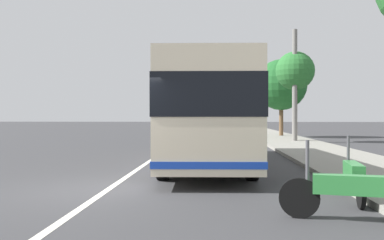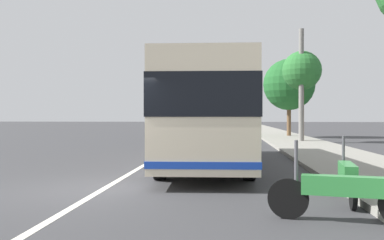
{
  "view_description": "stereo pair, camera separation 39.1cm",
  "coord_description": "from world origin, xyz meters",
  "px_view_note": "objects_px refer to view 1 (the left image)",
  "views": [
    {
      "loc": [
        -9.17,
        -2.43,
        1.67
      ],
      "look_at": [
        4.18,
        -1.67,
        1.54
      ],
      "focal_mm": 38.76,
      "sensor_mm": 36.0,
      "label": 1
    },
    {
      "loc": [
        -9.15,
        -2.82,
        1.67
      ],
      "look_at": [
        4.18,
        -1.67,
        1.54
      ],
      "focal_mm": 38.76,
      "sensor_mm": 36.0,
      "label": 2
    }
  ],
  "objects_px": {
    "motorcycle_angled": "(353,177)",
    "car_behind_bus": "(210,124)",
    "motorcycle_by_tree": "(353,191)",
    "utility_pole": "(295,86)",
    "car_ahead_same_lane": "(220,126)",
    "roadside_tree_far_block": "(281,85)",
    "car_oncoming": "(177,125)",
    "car_far_distant": "(218,125)",
    "coach_bus": "(206,112)",
    "roadside_tree_mid_block": "(295,72)"
  },
  "relations": [
    {
      "from": "car_behind_bus",
      "to": "utility_pole",
      "type": "xyz_separation_m",
      "value": [
        -23.56,
        -5.53,
        2.83
      ]
    },
    {
      "from": "motorcycle_by_tree",
      "to": "motorcycle_angled",
      "type": "bearing_deg",
      "value": -95.41
    },
    {
      "from": "motorcycle_by_tree",
      "to": "motorcycle_angled",
      "type": "xyz_separation_m",
      "value": [
        1.67,
        -0.55,
        -0.01
      ]
    },
    {
      "from": "coach_bus",
      "to": "motorcycle_by_tree",
      "type": "relative_size",
      "value": 4.65
    },
    {
      "from": "car_behind_bus",
      "to": "utility_pole",
      "type": "bearing_deg",
      "value": -162.69
    },
    {
      "from": "car_far_distant",
      "to": "roadside_tree_mid_block",
      "type": "relative_size",
      "value": 0.73
    },
    {
      "from": "car_far_distant",
      "to": "car_behind_bus",
      "type": "distance_m",
      "value": 6.33
    },
    {
      "from": "coach_bus",
      "to": "car_ahead_same_lane",
      "type": "distance_m",
      "value": 23.07
    },
    {
      "from": "motorcycle_by_tree",
      "to": "car_ahead_same_lane",
      "type": "xyz_separation_m",
      "value": [
        30.54,
        1.75,
        0.27
      ]
    },
    {
      "from": "motorcycle_angled",
      "to": "roadside_tree_far_block",
      "type": "height_order",
      "value": "roadside_tree_far_block"
    },
    {
      "from": "car_far_distant",
      "to": "motorcycle_by_tree",
      "type": "bearing_deg",
      "value": -178.67
    },
    {
      "from": "roadside_tree_far_block",
      "to": "utility_pole",
      "type": "bearing_deg",
      "value": 177.85
    },
    {
      "from": "car_far_distant",
      "to": "car_oncoming",
      "type": "bearing_deg",
      "value": 51.12
    },
    {
      "from": "coach_bus",
      "to": "utility_pole",
      "type": "xyz_separation_m",
      "value": [
        11.83,
        -5.23,
        1.7
      ]
    },
    {
      "from": "motorcycle_angled",
      "to": "utility_pole",
      "type": "relative_size",
      "value": 0.3
    },
    {
      "from": "motorcycle_angled",
      "to": "roadside_tree_far_block",
      "type": "relative_size",
      "value": 0.34
    },
    {
      "from": "motorcycle_angled",
      "to": "roadside_tree_mid_block",
      "type": "height_order",
      "value": "roadside_tree_mid_block"
    },
    {
      "from": "car_oncoming",
      "to": "car_behind_bus",
      "type": "bearing_deg",
      "value": 125.87
    },
    {
      "from": "motorcycle_angled",
      "to": "car_oncoming",
      "type": "relative_size",
      "value": 0.49
    },
    {
      "from": "utility_pole",
      "to": "car_behind_bus",
      "type": "bearing_deg",
      "value": 13.21
    },
    {
      "from": "car_ahead_same_lane",
      "to": "roadside_tree_far_block",
      "type": "distance_m",
      "value": 7.24
    },
    {
      "from": "car_behind_bus",
      "to": "utility_pole",
      "type": "distance_m",
      "value": 24.37
    },
    {
      "from": "car_far_distant",
      "to": "roadside_tree_mid_block",
      "type": "height_order",
      "value": "roadside_tree_mid_block"
    },
    {
      "from": "coach_bus",
      "to": "car_far_distant",
      "type": "xyz_separation_m",
      "value": [
        29.14,
        -0.62,
        -1.14
      ]
    },
    {
      "from": "motorcycle_angled",
      "to": "roadside_tree_far_block",
      "type": "distance_m",
      "value": 24.92
    },
    {
      "from": "car_ahead_same_lane",
      "to": "motorcycle_by_tree",
      "type": "bearing_deg",
      "value": -179.84
    },
    {
      "from": "motorcycle_angled",
      "to": "car_behind_bus",
      "type": "distance_m",
      "value": 41.36
    },
    {
      "from": "motorcycle_by_tree",
      "to": "utility_pole",
      "type": "xyz_separation_m",
      "value": [
        19.34,
        -2.73,
        3.04
      ]
    },
    {
      "from": "roadside_tree_far_block",
      "to": "utility_pole",
      "type": "xyz_separation_m",
      "value": [
        -6.87,
        0.26,
        -0.59
      ]
    },
    {
      "from": "car_oncoming",
      "to": "car_behind_bus",
      "type": "height_order",
      "value": "car_behind_bus"
    },
    {
      "from": "car_ahead_same_lane",
      "to": "roadside_tree_far_block",
      "type": "height_order",
      "value": "roadside_tree_far_block"
    },
    {
      "from": "coach_bus",
      "to": "car_behind_bus",
      "type": "bearing_deg",
      "value": -1.53
    },
    {
      "from": "car_behind_bus",
      "to": "car_ahead_same_lane",
      "type": "xyz_separation_m",
      "value": [
        -12.36,
        -1.05,
        0.06
      ]
    },
    {
      "from": "car_oncoming",
      "to": "roadside_tree_far_block",
      "type": "distance_m",
      "value": 17.3
    },
    {
      "from": "coach_bus",
      "to": "motorcycle_angled",
      "type": "relative_size",
      "value": 5.05
    },
    {
      "from": "roadside_tree_far_block",
      "to": "utility_pole",
      "type": "distance_m",
      "value": 6.9
    },
    {
      "from": "motorcycle_angled",
      "to": "car_oncoming",
      "type": "bearing_deg",
      "value": 18.94
    },
    {
      "from": "motorcycle_by_tree",
      "to": "roadside_tree_far_block",
      "type": "distance_m",
      "value": 26.63
    },
    {
      "from": "motorcycle_angled",
      "to": "car_oncoming",
      "type": "xyz_separation_m",
      "value": [
        38.53,
        7.12,
        0.22
      ]
    },
    {
      "from": "car_ahead_same_lane",
      "to": "roadside_tree_far_block",
      "type": "bearing_deg",
      "value": -135.55
    },
    {
      "from": "car_far_distant",
      "to": "car_ahead_same_lane",
      "type": "height_order",
      "value": "car_ahead_same_lane"
    },
    {
      "from": "coach_bus",
      "to": "motorcycle_by_tree",
      "type": "height_order",
      "value": "coach_bus"
    },
    {
      "from": "roadside_tree_far_block",
      "to": "roadside_tree_mid_block",
      "type": "bearing_deg",
      "value": 178.89
    },
    {
      "from": "car_oncoming",
      "to": "roadside_tree_far_block",
      "type": "relative_size",
      "value": 0.69
    },
    {
      "from": "car_far_distant",
      "to": "roadside_tree_far_block",
      "type": "relative_size",
      "value": 0.69
    },
    {
      "from": "motorcycle_by_tree",
      "to": "car_far_distant",
      "type": "distance_m",
      "value": 36.69
    },
    {
      "from": "car_oncoming",
      "to": "utility_pole",
      "type": "height_order",
      "value": "utility_pole"
    },
    {
      "from": "car_oncoming",
      "to": "car_far_distant",
      "type": "distance_m",
      "value": 5.89
    },
    {
      "from": "car_ahead_same_lane",
      "to": "utility_pole",
      "type": "xyz_separation_m",
      "value": [
        -11.2,
        -4.48,
        2.76
      ]
    },
    {
      "from": "car_oncoming",
      "to": "car_behind_bus",
      "type": "distance_m",
      "value": 4.63
    }
  ]
}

